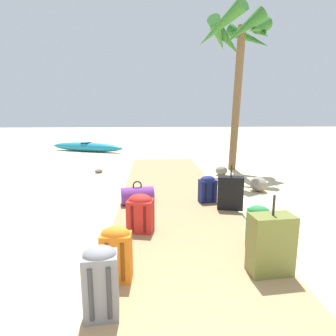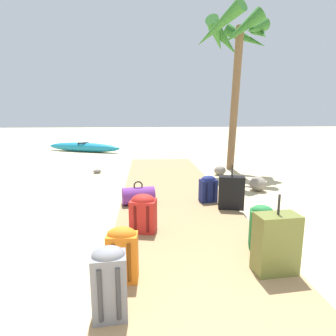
% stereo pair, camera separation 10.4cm
% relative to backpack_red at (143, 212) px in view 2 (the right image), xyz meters
% --- Properties ---
extents(ground_plane, '(60.00, 60.00, 0.00)m').
position_rel_backpack_red_xyz_m(ground_plane, '(0.58, 0.70, -0.35)').
color(ground_plane, '#D1BA8C').
extents(boardwalk, '(1.97, 9.05, 0.08)m').
position_rel_backpack_red_xyz_m(boardwalk, '(0.58, 1.60, -0.31)').
color(boardwalk, '#9E7A51').
rests_on(boardwalk, ground).
extents(backpack_red, '(0.38, 0.32, 0.52)m').
position_rel_backpack_red_xyz_m(backpack_red, '(0.00, 0.00, 0.00)').
color(backpack_red, red).
rests_on(backpack_red, boardwalk).
extents(suitcase_olive, '(0.44, 0.27, 0.81)m').
position_rel_backpack_red_xyz_m(suitcase_olive, '(1.32, -1.11, 0.03)').
color(suitcase_olive, olive).
rests_on(suitcase_olive, boardwalk).
extents(backpack_orange, '(0.30, 0.21, 0.54)m').
position_rel_backpack_red_xyz_m(backpack_orange, '(-0.19, -1.14, 0.01)').
color(backpack_orange, orange).
rests_on(backpack_orange, boardwalk).
extents(backpack_grey, '(0.28, 0.24, 0.59)m').
position_rel_backpack_red_xyz_m(backpack_grey, '(-0.25, -1.63, 0.04)').
color(backpack_grey, slate).
rests_on(backpack_grey, boardwalk).
extents(backpack_green, '(0.30, 0.26, 0.53)m').
position_rel_backpack_red_xyz_m(backpack_green, '(1.39, -0.59, 0.00)').
color(backpack_green, '#237538').
rests_on(backpack_green, boardwalk).
extents(suitcase_black, '(0.45, 0.29, 0.75)m').
position_rel_backpack_red_xyz_m(suitcase_black, '(1.46, 0.82, 0.00)').
color(suitcase_black, black).
rests_on(suitcase_black, boardwalk).
extents(duffel_bag_purple, '(0.60, 0.39, 0.42)m').
position_rel_backpack_red_xyz_m(duffel_bag_purple, '(-0.09, 1.18, -0.12)').
color(duffel_bag_purple, '#6B2D84').
rests_on(duffel_bag_purple, boardwalk).
extents(backpack_navy, '(0.32, 0.26, 0.48)m').
position_rel_backpack_red_xyz_m(backpack_navy, '(1.16, 1.23, -0.02)').
color(backpack_navy, navy).
rests_on(backpack_navy, boardwalk).
extents(palm_tree_far_right, '(2.29, 2.27, 4.31)m').
position_rel_backpack_red_xyz_m(palm_tree_far_right, '(2.56, 4.37, 3.18)').
color(palm_tree_far_right, brown).
rests_on(palm_tree_far_right, ground).
extents(kayak, '(3.46, 1.86, 0.40)m').
position_rel_backpack_red_xyz_m(kayak, '(-2.64, 8.92, -0.15)').
color(kayak, teal).
rests_on(kayak, ground).
extents(rock_right_near, '(0.41, 0.47, 0.31)m').
position_rel_backpack_red_xyz_m(rock_right_near, '(2.46, 2.13, -0.20)').
color(rock_right_near, gray).
rests_on(rock_right_near, ground).
extents(rock_left_mid, '(0.29, 0.27, 0.11)m').
position_rel_backpack_red_xyz_m(rock_left_mid, '(-1.31, 4.29, -0.30)').
color(rock_left_mid, slate).
rests_on(rock_left_mid, ground).
extents(rock_right_mid, '(0.39, 0.36, 0.25)m').
position_rel_backpack_red_xyz_m(rock_right_mid, '(2.06, 3.76, -0.23)').
color(rock_right_mid, gray).
rests_on(rock_right_mid, ground).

